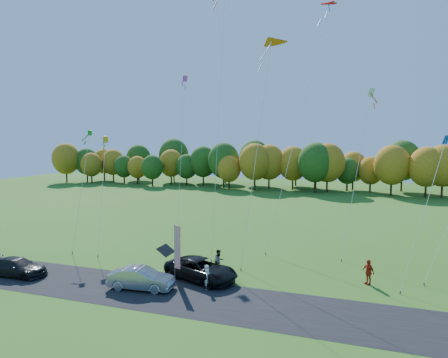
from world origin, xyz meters
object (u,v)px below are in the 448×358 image
(black_suv, at_px, (201,269))
(silver_sedan, at_px, (141,278))
(person_east, at_px, (368,272))
(feather_flag, at_px, (177,246))

(black_suv, bearing_deg, silver_sedan, 152.38)
(black_suv, distance_m, person_east, 12.26)
(black_suv, bearing_deg, feather_flag, 136.13)
(person_east, relative_size, feather_flag, 0.43)
(silver_sedan, height_order, person_east, person_east)
(silver_sedan, bearing_deg, black_suv, -52.62)
(feather_flag, bearing_deg, black_suv, 27.08)
(black_suv, xyz_separation_m, person_east, (11.86, 3.10, 0.11))
(black_suv, height_order, person_east, person_east)
(person_east, bearing_deg, silver_sedan, -112.37)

